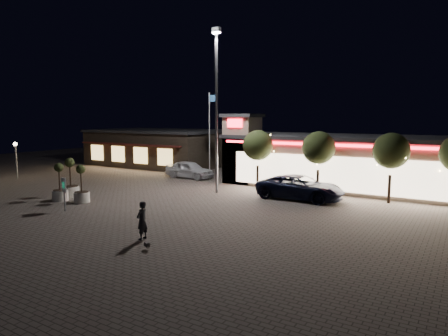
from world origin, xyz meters
The scene contains 17 objects.
ground centered at (0.00, 0.00, 0.00)m, with size 90.00×90.00×0.00m, color #635950.
retail_building centered at (9.51, 15.82, 2.21)m, with size 20.40×8.40×6.10m.
restaurant_building centered at (-14.00, 19.97, 2.16)m, with size 16.40×11.00×4.30m.
floodlight_pole centered at (2.00, 8.00, 7.02)m, with size 0.60×0.40×12.38m.
flagpole centered at (-1.90, 13.00, 4.74)m, with size 0.95×0.10×8.00m.
lamp_post_west centered at (-18.00, 4.00, 2.46)m, with size 0.36×0.36×3.48m.
string_tree_a centered at (4.00, 11.00, 3.56)m, with size 2.42×2.42×4.79m.
string_tree_b centered at (9.00, 11.00, 3.56)m, with size 2.42×2.42×4.79m.
string_tree_c centered at (14.00, 11.00, 3.56)m, with size 2.42×2.42×4.79m.
pickup_truck centered at (8.40, 9.04, 0.85)m, with size 2.83×6.15×1.71m, color black.
white_sedan centered at (-4.27, 12.90, 0.83)m, with size 1.96×4.88×1.66m, color silver.
pedestrian centered at (5.41, -3.87, 0.92)m, with size 0.67×0.44×1.84m, color black.
dog centered at (6.68, -4.91, 0.24)m, with size 0.45×0.29×0.24m.
planter_left centered at (-6.15, 0.96, 0.89)m, with size 1.18×1.18×2.90m.
planter_mid centered at (-5.73, -0.25, 0.82)m, with size 1.08×1.08×2.66m.
planter_right centered at (-3.94, 0.13, 0.81)m, with size 1.06×1.06×2.61m.
valet_sign centered at (-2.72, -2.11, 1.47)m, with size 0.67×0.28×2.10m.
Camera 1 is at (18.46, -17.57, 5.80)m, focal length 32.00 mm.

